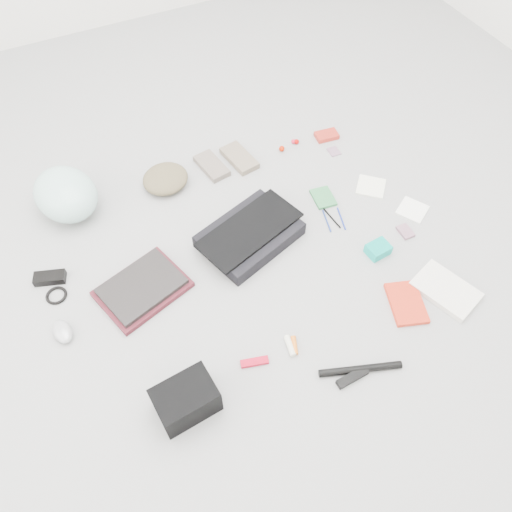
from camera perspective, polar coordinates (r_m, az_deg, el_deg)
name	(u,v)px	position (r m, az deg, el deg)	size (l,w,h in m)	color
ground_plane	(256,263)	(2.01, 0.00, -0.83)	(4.00, 4.00, 0.00)	gray
messenger_bag	(250,235)	(2.05, -0.72, 2.39)	(0.38, 0.27, 0.06)	black
bag_flap	(250,229)	(2.02, -0.73, 3.05)	(0.43, 0.20, 0.01)	black
laptop_sleeve	(143,289)	(1.98, -12.83, -3.70)	(0.32, 0.24, 0.02)	#521821
laptop	(142,286)	(1.96, -12.94, -3.38)	(0.29, 0.21, 0.02)	black
bike_helmet	(66,194)	(2.27, -20.92, 6.61)	(0.25, 0.31, 0.19)	silver
beanie	(165,179)	(2.30, -10.32, 8.68)	(0.21, 0.20, 0.07)	brown
mitten_left	(212,166)	(2.36, -5.09, 10.21)	(0.09, 0.18, 0.03)	#73665C
mitten_right	(239,158)	(2.39, -1.92, 11.13)	(0.10, 0.20, 0.03)	#7A6B59
power_brick	(50,278)	(2.11, -22.50, -2.32)	(0.12, 0.05, 0.03)	black
cable_coil	(56,295)	(2.07, -21.85, -4.21)	(0.08, 0.08, 0.01)	black
mouse	(62,331)	(1.96, -21.25, -8.04)	(0.06, 0.11, 0.04)	#A0A0A5
camera_bag	(186,400)	(1.70, -8.02, -15.97)	(0.20, 0.14, 0.13)	black
multitool	(255,362)	(1.79, -0.17, -12.02)	(0.10, 0.03, 0.02)	#A7051B
toiletry_tube_white	(290,346)	(1.82, 3.90, -10.20)	(0.02, 0.02, 0.08)	silver
toiletry_tube_orange	(294,345)	(1.82, 4.40, -10.15)	(0.02, 0.02, 0.07)	orange
u_lock	(352,377)	(1.80, 10.95, -13.45)	(0.12, 0.03, 0.02)	black
bike_pump	(360,369)	(1.81, 11.83, -12.53)	(0.03, 0.03, 0.29)	black
book_red	(406,303)	(1.98, 16.81, -5.18)	(0.12, 0.18, 0.02)	red
book_white	(446,290)	(2.06, 20.86, -3.65)	(0.16, 0.24, 0.02)	silver
notepad	(323,198)	(2.24, 7.69, 6.63)	(0.09, 0.12, 0.01)	#2D743F
pen_blue	(327,221)	(2.16, 8.09, 3.99)	(0.01, 0.01, 0.12)	navy
pen_black	(332,218)	(2.18, 8.65, 4.34)	(0.01, 0.01, 0.13)	black
pen_navy	(341,219)	(2.18, 9.73, 4.24)	(0.01, 0.01, 0.12)	navy
accordion_wallet	(378,249)	(2.08, 13.78, 0.74)	(0.09, 0.07, 0.04)	#03A493
card_deck	(405,232)	(2.19, 16.70, 2.69)	(0.05, 0.07, 0.01)	gray
napkin_top	(371,186)	(2.33, 13.00, 7.75)	(0.12, 0.12, 0.01)	white
napkin_bottom	(412,210)	(2.29, 17.45, 5.06)	(0.11, 0.11, 0.01)	white
lollipop_a	(282,149)	(2.44, 2.96, 12.15)	(0.03, 0.03, 0.03)	#B61900
lollipop_b	(294,142)	(2.49, 4.31, 12.92)	(0.02, 0.02, 0.02)	red
lollipop_c	(297,142)	(2.49, 4.65, 12.90)	(0.03, 0.03, 0.03)	#A90503
altoids_tin	(327,135)	(2.54, 8.07, 13.49)	(0.11, 0.07, 0.02)	red
stamp_sheet	(334,151)	(2.47, 8.89, 11.74)	(0.05, 0.06, 0.00)	gray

